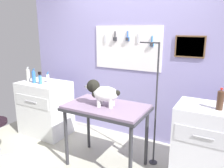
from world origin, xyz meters
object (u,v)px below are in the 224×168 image
(grooming_table, at_px, (106,112))
(grooming_arm, at_px, (155,111))
(dog, at_px, (102,92))
(counter_left, at_px, (45,108))
(spray_bottle_tall, at_px, (48,78))
(soda_bottle, at_px, (220,100))
(cabinet_right, at_px, (205,144))

(grooming_table, height_order, grooming_arm, grooming_arm)
(dog, relative_size, counter_left, 0.49)
(dog, distance_m, spray_bottle_tall, 1.30)
(dog, height_order, soda_bottle, soda_bottle)
(grooming_table, height_order, counter_left, counter_left)
(soda_bottle, bearing_deg, counter_left, 178.80)
(counter_left, distance_m, spray_bottle_tall, 0.53)
(grooming_arm, bearing_deg, cabinet_right, -2.49)
(cabinet_right, xyz_separation_m, soda_bottle, (0.10, -0.05, 0.57))
(grooming_arm, height_order, dog, grooming_arm)
(counter_left, xyz_separation_m, cabinet_right, (2.52, -0.01, 0.01))
(cabinet_right, height_order, spray_bottle_tall, spray_bottle_tall)
(cabinet_right, distance_m, soda_bottle, 0.58)
(soda_bottle, bearing_deg, grooming_arm, 174.02)
(grooming_arm, distance_m, dog, 0.72)
(soda_bottle, bearing_deg, cabinet_right, 154.69)
(counter_left, bearing_deg, dog, -14.56)
(spray_bottle_tall, bearing_deg, grooming_arm, 0.16)
(cabinet_right, bearing_deg, counter_left, 179.85)
(grooming_arm, height_order, cabinet_right, grooming_arm)
(grooming_table, relative_size, soda_bottle, 4.30)
(grooming_arm, xyz_separation_m, soda_bottle, (0.72, -0.08, 0.28))
(dog, distance_m, cabinet_right, 1.35)
(grooming_table, bearing_deg, soda_bottle, 11.56)
(cabinet_right, bearing_deg, spray_bottle_tall, 179.48)
(grooming_arm, distance_m, counter_left, 1.92)
(counter_left, bearing_deg, soda_bottle, -1.20)
(dog, bearing_deg, grooming_table, 42.79)
(dog, xyz_separation_m, soda_bottle, (1.29, 0.29, 0.03))
(grooming_table, xyz_separation_m, grooming_arm, (0.53, 0.33, 0.00))
(dog, height_order, counter_left, dog)
(dog, bearing_deg, spray_bottle_tall, 163.79)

